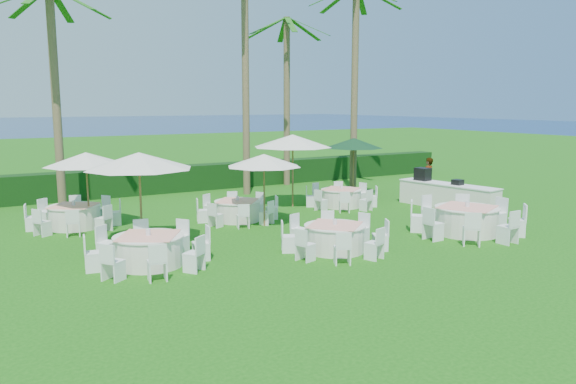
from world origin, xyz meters
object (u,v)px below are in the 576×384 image
at_px(umbrella_c, 86,159).
at_px(banquet_table_b, 335,237).
at_px(banquet_table_a, 149,249).
at_px(umbrella_green, 354,143).
at_px(umbrella_a, 139,161).
at_px(buffet_table, 447,195).
at_px(banquet_table_e, 238,210).
at_px(banquet_table_d, 74,216).
at_px(staff_person, 428,177).
at_px(umbrella_b, 264,160).
at_px(banquet_table_f, 341,197).
at_px(banquet_table_c, 467,220).
at_px(umbrella_d, 293,141).

bearing_deg(umbrella_c, banquet_table_b, -49.89).
xyz_separation_m(banquet_table_a, umbrella_green, (11.19, 6.32, 1.95)).
bearing_deg(umbrella_c, umbrella_a, -75.70).
relative_size(umbrella_green, buffet_table, 0.60).
distance_m(banquet_table_a, banquet_table_e, 5.83).
relative_size(banquet_table_d, staff_person, 1.72).
bearing_deg(umbrella_c, buffet_table, -13.83).
distance_m(umbrella_a, staff_person, 13.67).
relative_size(umbrella_b, umbrella_green, 0.98).
xyz_separation_m(banquet_table_f, umbrella_c, (-9.58, 0.88, 1.94)).
bearing_deg(umbrella_b, buffet_table, -5.22).
relative_size(banquet_table_f, umbrella_b, 1.12).
xyz_separation_m(banquet_table_c, banquet_table_e, (-5.43, 5.51, -0.08)).
bearing_deg(umbrella_d, umbrella_c, -179.36).
xyz_separation_m(banquet_table_b, banquet_table_d, (-5.80, 6.84, -0.00)).
xyz_separation_m(banquet_table_f, umbrella_b, (-4.35, -1.61, 1.85)).
bearing_deg(umbrella_b, banquet_table_f, 20.36).
bearing_deg(umbrella_green, banquet_table_d, -176.63).
bearing_deg(banquet_table_d, buffet_table, -15.14).
bearing_deg(umbrella_d, banquet_table_a, -144.55).
relative_size(banquet_table_c, banquet_table_d, 1.16).
xyz_separation_m(banquet_table_e, umbrella_d, (3.07, 1.36, 2.26)).
distance_m(banquet_table_f, umbrella_d, 2.99).
bearing_deg(umbrella_green, umbrella_c, -174.43).
height_order(umbrella_c, umbrella_d, umbrella_d).
distance_m(banquet_table_b, umbrella_b, 4.32).
bearing_deg(umbrella_c, umbrella_b, -25.52).
height_order(banquet_table_b, umbrella_c, umbrella_c).
xyz_separation_m(banquet_table_a, banquet_table_e, (4.33, 3.91, -0.03)).
bearing_deg(staff_person, umbrella_c, -22.93).
xyz_separation_m(banquet_table_b, umbrella_a, (-4.57, 3.14, 2.11)).
bearing_deg(banquet_table_b, umbrella_green, 50.30).
xyz_separation_m(banquet_table_b, banquet_table_c, (4.84, -0.37, 0.06)).
bearing_deg(banquet_table_c, umbrella_b, 139.46).
height_order(banquet_table_c, umbrella_a, umbrella_a).
relative_size(banquet_table_e, umbrella_c, 1.06).
xyz_separation_m(banquet_table_a, banquet_table_b, (4.92, -1.23, -0.02)).
relative_size(banquet_table_d, umbrella_b, 1.19).
relative_size(banquet_table_d, buffet_table, 0.70).
distance_m(umbrella_a, umbrella_b, 4.47).
bearing_deg(banquet_table_c, umbrella_a, 159.55).
bearing_deg(banquet_table_a, banquet_table_c, -9.33).
bearing_deg(banquet_table_f, banquet_table_b, -127.07).
xyz_separation_m(banquet_table_e, umbrella_a, (-3.97, -2.00, 2.13)).
xyz_separation_m(banquet_table_b, staff_person, (8.80, 5.49, 0.48)).
bearing_deg(banquet_table_e, banquet_table_c, -45.40).
bearing_deg(banquet_table_d, umbrella_b, -27.45).
bearing_deg(banquet_table_b, banquet_table_f, 52.93).
xyz_separation_m(banquet_table_c, umbrella_b, (-5.01, 4.29, 1.77)).
height_order(banquet_table_a, umbrella_b, umbrella_b).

